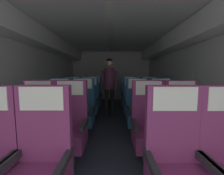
{
  "coord_description": "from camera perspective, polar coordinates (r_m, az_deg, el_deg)",
  "views": [
    {
      "loc": [
        0.04,
        0.35,
        1.24
      ],
      "look_at": [
        0.03,
        3.26,
        0.94
      ],
      "focal_mm": 22.41,
      "sensor_mm": 36.0,
      "label": 1
    }
  ],
  "objects": [
    {
      "name": "seat_d_left_window",
      "position": [
        3.8,
        -15.96,
        -5.85
      ],
      "size": [
        0.49,
        0.47,
        1.14
      ],
      "color": "#38383D",
      "rests_on": "ground"
    },
    {
      "name": "seat_c_right_aisle",
      "position": [
        2.99,
        19.65,
        -9.17
      ],
      "size": [
        0.49,
        0.47,
        1.14
      ],
      "color": "#38383D",
      "rests_on": "ground"
    },
    {
      "name": "seat_b_left_aisle",
      "position": [
        2.13,
        -16.7,
        -15.34
      ],
      "size": [
        0.49,
        0.47,
        1.14
      ],
      "color": "#38383D",
      "rests_on": "ground"
    },
    {
      "name": "ground",
      "position": [
        3.3,
        -0.45,
        -16.28
      ],
      "size": [
        3.77,
        7.22,
        0.02
      ],
      "primitive_type": "cube",
      "color": "#2D3342"
    },
    {
      "name": "fuselage_shell",
      "position": [
        3.35,
        -0.41,
        12.89
      ],
      "size": [
        3.65,
        6.87,
        2.26
      ],
      "color": "silver",
      "rests_on": "ground"
    },
    {
      "name": "seat_a_right_window",
      "position": [
        1.4,
        25.12,
        -27.65
      ],
      "size": [
        0.49,
        0.47,
        1.14
      ],
      "color": "#38383D",
      "rests_on": "ground"
    },
    {
      "name": "seat_b_right_window",
      "position": [
        2.11,
        15.1,
        -15.43
      ],
      "size": [
        0.49,
        0.47,
        1.14
      ],
      "color": "#38383D",
      "rests_on": "ground"
    },
    {
      "name": "seat_e_left_window",
      "position": [
        4.61,
        -13.17,
        -3.75
      ],
      "size": [
        0.49,
        0.47,
        1.14
      ],
      "color": "#38383D",
      "rests_on": "ground"
    },
    {
      "name": "seat_d_right_window",
      "position": [
        3.7,
        8.43,
        -6.03
      ],
      "size": [
        0.49,
        0.47,
        1.14
      ],
      "color": "#38383D",
      "rests_on": "ground"
    },
    {
      "name": "seat_c_left_aisle",
      "position": [
        2.89,
        -11.81,
        -9.48
      ],
      "size": [
        0.49,
        0.47,
        1.14
      ],
      "color": "#38383D",
      "rests_on": "ground"
    },
    {
      "name": "seat_e_right_aisle",
      "position": [
        4.59,
        12.66,
        -3.77
      ],
      "size": [
        0.49,
        0.47,
        1.14
      ],
      "color": "#38383D",
      "rests_on": "ground"
    },
    {
      "name": "seat_b_right_aisle",
      "position": [
        2.26,
        27.04,
        -14.49
      ],
      "size": [
        0.49,
        0.47,
        1.14
      ],
      "color": "#38383D",
      "rests_on": "ground"
    },
    {
      "name": "seat_d_left_aisle",
      "position": [
        3.7,
        -9.09,
        -6.02
      ],
      "size": [
        0.49,
        0.47,
        1.14
      ],
      "color": "#38383D",
      "rests_on": "ground"
    },
    {
      "name": "seat_d_right_aisle",
      "position": [
        3.78,
        15.46,
        -5.93
      ],
      "size": [
        0.49,
        0.47,
        1.14
      ],
      "color": "#38383D",
      "rests_on": "ground"
    },
    {
      "name": "seat_c_right_window",
      "position": [
        2.89,
        10.67,
        -9.47
      ],
      "size": [
        0.49,
        0.47,
        1.14
      ],
      "color": "#38383D",
      "rests_on": "ground"
    },
    {
      "name": "seat_c_left_window",
      "position": [
        3.02,
        -20.59,
        -9.07
      ],
      "size": [
        0.49,
        0.47,
        1.14
      ],
      "color": "#38383D",
      "rests_on": "ground"
    },
    {
      "name": "seat_b_left_window",
      "position": [
        2.3,
        -28.16,
        -14.16
      ],
      "size": [
        0.49,
        0.47,
        1.14
      ],
      "color": "#38383D",
      "rests_on": "ground"
    },
    {
      "name": "seat_e_right_window",
      "position": [
        4.51,
        6.93,
        -3.83
      ],
      "size": [
        0.49,
        0.47,
        1.14
      ],
      "color": "#38383D",
      "rests_on": "ground"
    },
    {
      "name": "flight_attendant",
      "position": [
        3.95,
        -0.88,
        2.75
      ],
      "size": [
        0.43,
        0.28,
        1.64
      ],
      "rotation": [
        0.0,
        0.0,
        3.22
      ],
      "color": "black",
      "rests_on": "ground"
    },
    {
      "name": "seat_e_left_aisle",
      "position": [
        4.52,
        -7.3,
        -3.82
      ],
      "size": [
        0.49,
        0.47,
        1.14
      ],
      "color": "#38383D",
      "rests_on": "ground"
    },
    {
      "name": "seat_a_left_aisle",
      "position": [
        1.44,
        -27.26,
        -26.79
      ],
      "size": [
        0.49,
        0.47,
        1.14
      ],
      "color": "#38383D",
      "rests_on": "ground"
    }
  ]
}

